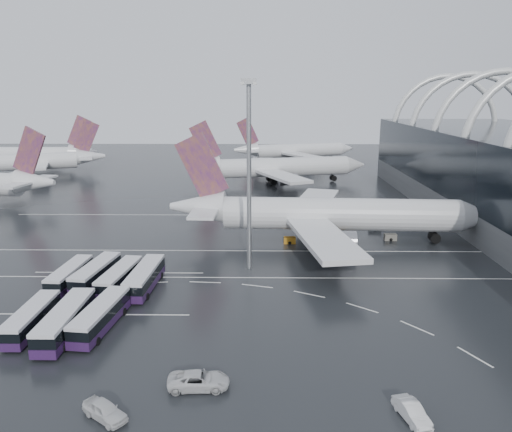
{
  "coord_description": "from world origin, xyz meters",
  "views": [
    {
      "loc": [
        -0.17,
        -77.71,
        29.21
      ],
      "look_at": [
        -1.39,
        11.15,
        7.0
      ],
      "focal_mm": 35.0,
      "sensor_mm": 36.0,
      "label": 1
    }
  ],
  "objects_px": {
    "gse_cart_belly_b": "(375,226)",
    "van_curve_a": "(199,380)",
    "airliner_gate_c": "(293,151)",
    "jet_remote_far": "(39,155)",
    "bus_row_near_b": "(96,273)",
    "bus_row_far_b": "(65,320)",
    "van_curve_b": "(105,410)",
    "bus_row_near_d": "(145,277)",
    "gse_cart_belly_e": "(314,221)",
    "van_curve_c": "(412,412)",
    "jet_remote_mid": "(42,161)",
    "bus_row_far_c": "(100,316)",
    "gse_cart_belly_c": "(290,240)",
    "airliner_main": "(324,215)",
    "airliner_gate_b": "(275,168)",
    "bus_row_near_c": "(120,277)",
    "floodlight_mast": "(249,153)",
    "bus_row_far_a": "(31,318)",
    "gse_cart_belly_a": "(343,241)",
    "gse_cart_belly_d": "(390,237)",
    "bus_row_near_a": "(70,275)"
  },
  "relations": [
    {
      "from": "bus_row_near_d",
      "to": "gse_cart_belly_e",
      "type": "bearing_deg",
      "value": -35.07
    },
    {
      "from": "jet_remote_mid",
      "to": "bus_row_near_d",
      "type": "distance_m",
      "value": 121.38
    },
    {
      "from": "jet_remote_mid",
      "to": "bus_row_far_c",
      "type": "xyz_separation_m",
      "value": [
        58.25,
        -118.34,
        -3.34
      ]
    },
    {
      "from": "van_curve_c",
      "to": "floodlight_mast",
      "type": "height_order",
      "value": "floodlight_mast"
    },
    {
      "from": "bus_row_near_b",
      "to": "bus_row_far_b",
      "type": "height_order",
      "value": "bus_row_far_b"
    },
    {
      "from": "jet_remote_mid",
      "to": "van_curve_a",
      "type": "distance_m",
      "value": 149.89
    },
    {
      "from": "bus_row_far_b",
      "to": "gse_cart_belly_b",
      "type": "height_order",
      "value": "bus_row_far_b"
    },
    {
      "from": "airliner_gate_c",
      "to": "jet_remote_mid",
      "type": "xyz_separation_m",
      "value": [
        -91.52,
        -36.0,
        0.29
      ]
    },
    {
      "from": "bus_row_near_c",
      "to": "gse_cart_belly_b",
      "type": "bearing_deg",
      "value": -46.93
    },
    {
      "from": "airliner_gate_b",
      "to": "van_curve_c",
      "type": "height_order",
      "value": "airliner_gate_b"
    },
    {
      "from": "bus_row_near_b",
      "to": "gse_cart_belly_e",
      "type": "xyz_separation_m",
      "value": [
        37.61,
        36.39,
        -1.07
      ]
    },
    {
      "from": "jet_remote_mid",
      "to": "bus_row_near_d",
      "type": "height_order",
      "value": "jet_remote_mid"
    },
    {
      "from": "airliner_gate_b",
      "to": "gse_cart_belly_b",
      "type": "bearing_deg",
      "value": -81.52
    },
    {
      "from": "jet_remote_far",
      "to": "bus_row_near_b",
      "type": "relative_size",
      "value": 3.58
    },
    {
      "from": "van_curve_c",
      "to": "bus_row_near_b",
      "type": "bearing_deg",
      "value": 125.82
    },
    {
      "from": "gse_cart_belly_a",
      "to": "airliner_gate_c",
      "type": "bearing_deg",
      "value": 91.48
    },
    {
      "from": "airliner_gate_c",
      "to": "gse_cart_belly_b",
      "type": "distance_m",
      "value": 107.21
    },
    {
      "from": "airliner_main",
      "to": "bus_row_far_b",
      "type": "height_order",
      "value": "airliner_main"
    },
    {
      "from": "airliner_gate_c",
      "to": "van_curve_a",
      "type": "distance_m",
      "value": 168.4
    },
    {
      "from": "bus_row_near_d",
      "to": "bus_row_near_b",
      "type": "bearing_deg",
      "value": 79.51
    },
    {
      "from": "bus_row_near_b",
      "to": "bus_row_far_b",
      "type": "bearing_deg",
      "value": -167.07
    },
    {
      "from": "gse_cart_belly_d",
      "to": "van_curve_b",
      "type": "bearing_deg",
      "value": -125.08
    },
    {
      "from": "bus_row_far_c",
      "to": "floodlight_mast",
      "type": "distance_m",
      "value": 34.18
    },
    {
      "from": "bus_row_far_c",
      "to": "van_curve_a",
      "type": "height_order",
      "value": "bus_row_far_c"
    },
    {
      "from": "van_curve_a",
      "to": "gse_cart_belly_a",
      "type": "height_order",
      "value": "van_curve_a"
    },
    {
      "from": "van_curve_b",
      "to": "bus_row_near_b",
      "type": "bearing_deg",
      "value": 55.54
    },
    {
      "from": "airliner_gate_c",
      "to": "van_curve_c",
      "type": "xyz_separation_m",
      "value": [
        0.87,
        -171.94,
        -4.02
      ]
    },
    {
      "from": "airliner_gate_b",
      "to": "jet_remote_far",
      "type": "relative_size",
      "value": 1.26
    },
    {
      "from": "airliner_gate_c",
      "to": "jet_remote_far",
      "type": "relative_size",
      "value": 1.12
    },
    {
      "from": "van_curve_b",
      "to": "gse_cart_belly_d",
      "type": "bearing_deg",
      "value": 1.2
    },
    {
      "from": "bus_row_far_a",
      "to": "van_curve_a",
      "type": "height_order",
      "value": "bus_row_far_a"
    },
    {
      "from": "bus_row_near_b",
      "to": "bus_row_far_a",
      "type": "height_order",
      "value": "bus_row_near_b"
    },
    {
      "from": "gse_cart_belly_b",
      "to": "airliner_main",
      "type": "bearing_deg",
      "value": -143.18
    },
    {
      "from": "floodlight_mast",
      "to": "gse_cart_belly_c",
      "type": "bearing_deg",
      "value": 61.83
    },
    {
      "from": "bus_row_near_a",
      "to": "van_curve_a",
      "type": "relative_size",
      "value": 1.95
    },
    {
      "from": "gse_cart_belly_a",
      "to": "van_curve_b",
      "type": "bearing_deg",
      "value": -119.13
    },
    {
      "from": "airliner_gate_b",
      "to": "bus_row_near_c",
      "type": "distance_m",
      "value": 93.22
    },
    {
      "from": "jet_remote_far",
      "to": "bus_row_near_c",
      "type": "distance_m",
      "value": 137.86
    },
    {
      "from": "bus_row_near_c",
      "to": "bus_row_near_d",
      "type": "relative_size",
      "value": 0.95
    },
    {
      "from": "van_curve_c",
      "to": "airliner_main",
      "type": "bearing_deg",
      "value": 76.98
    },
    {
      "from": "gse_cart_belly_e",
      "to": "bus_row_near_d",
      "type": "bearing_deg",
      "value": -127.65
    },
    {
      "from": "bus_row_near_b",
      "to": "van_curve_a",
      "type": "bearing_deg",
      "value": -138.04
    },
    {
      "from": "bus_row_far_b",
      "to": "van_curve_b",
      "type": "xyz_separation_m",
      "value": [
        9.85,
        -16.3,
        -1.01
      ]
    },
    {
      "from": "floodlight_mast",
      "to": "bus_row_far_a",
      "type": "bearing_deg",
      "value": -138.8
    },
    {
      "from": "bus_row_near_d",
      "to": "gse_cart_belly_c",
      "type": "relative_size",
      "value": 5.75
    },
    {
      "from": "bus_row_far_c",
      "to": "van_curve_a",
      "type": "xyz_separation_m",
      "value": [
        14.02,
        -12.91,
        -0.88
      ]
    },
    {
      "from": "airliner_gate_c",
      "to": "van_curve_c",
      "type": "distance_m",
      "value": 171.99
    },
    {
      "from": "jet_remote_far",
      "to": "bus_row_near_b",
      "type": "height_order",
      "value": "jet_remote_far"
    },
    {
      "from": "bus_row_far_b",
      "to": "gse_cart_belly_b",
      "type": "distance_m",
      "value": 69.44
    },
    {
      "from": "gse_cart_belly_b",
      "to": "van_curve_a",
      "type": "bearing_deg",
      "value": -116.97
    }
  ]
}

